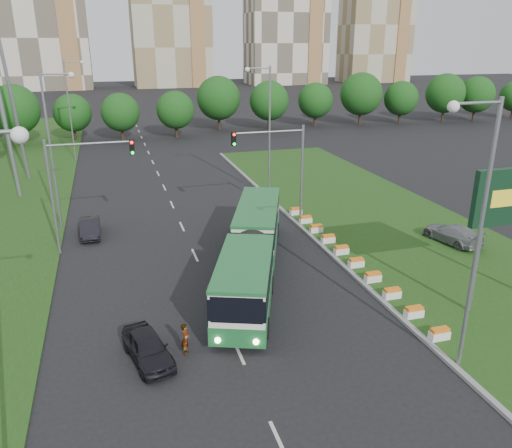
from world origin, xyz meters
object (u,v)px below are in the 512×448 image
object	(u,v)px
articulated_bus	(248,249)
car_left_far	(90,227)
traffic_mast_left	(75,178)
traffic_mast_median	(283,160)
pedestrian	(185,339)
shopping_trolley	(226,333)
car_left_near	(148,348)
car_median	(452,234)

from	to	relation	value
articulated_bus	car_left_far	world-z (taller)	articulated_bus
traffic_mast_left	articulated_bus	bearing A→B (deg)	-34.96
traffic_mast_median	car_left_far	bearing A→B (deg)	172.40
traffic_mast_median	car_left_far	world-z (taller)	traffic_mast_median
car_left_far	pedestrian	xyz separation A→B (m)	(4.55, -17.41, 0.13)
shopping_trolley	traffic_mast_left	bearing A→B (deg)	98.80
traffic_mast_left	car_left_near	xyz separation A→B (m)	(3.20, -14.49, -4.67)
car_left_far	shopping_trolley	bearing A→B (deg)	-69.01
shopping_trolley	traffic_mast_median	bearing A→B (deg)	42.96
articulated_bus	car_median	distance (m)	15.73
car_left_near	car_median	size ratio (longest dim) A/B	0.86
shopping_trolley	car_median	bearing A→B (deg)	3.40
traffic_mast_left	shopping_trolley	bearing A→B (deg)	-62.86
articulated_bus	car_left_far	distance (m)	13.97
traffic_mast_left	car_left_near	bearing A→B (deg)	-77.54
car_left_far	shopping_trolley	size ratio (longest dim) A/B	6.12
traffic_mast_median	articulated_bus	bearing A→B (deg)	-122.21
traffic_mast_left	articulated_bus	world-z (taller)	traffic_mast_left
car_median	shopping_trolley	distance (m)	20.14
car_left_far	car_median	bearing A→B (deg)	-20.80
traffic_mast_median	car_left_near	world-z (taller)	traffic_mast_median
articulated_bus	shopping_trolley	bearing A→B (deg)	-93.18
articulated_bus	car_left_near	bearing A→B (deg)	-111.80
traffic_mast_median	pedestrian	bearing A→B (deg)	-123.44
articulated_bus	car_left_far	bearing A→B (deg)	154.97
car_left_near	pedestrian	distance (m)	1.76
traffic_mast_left	traffic_mast_median	bearing A→B (deg)	3.77
traffic_mast_median	articulated_bus	size ratio (longest dim) A/B	0.46
car_median	shopping_trolley	world-z (taller)	car_median
traffic_mast_median	car_left_near	bearing A→B (deg)	-127.65
articulated_bus	car_left_far	xyz separation A→B (m)	(-9.68, 10.02, -1.10)
articulated_bus	pedestrian	distance (m)	9.04
car_median	shopping_trolley	size ratio (longest dim) A/B	7.06
car_median	car_left_near	bearing A→B (deg)	8.21
car_left_far	pedestrian	size ratio (longest dim) A/B	2.53
traffic_mast_left	car_median	size ratio (longest dim) A/B	1.72
pedestrian	car_median	bearing A→B (deg)	-50.15
car_left_near	car_left_far	world-z (taller)	car_left_near
articulated_bus	shopping_trolley	size ratio (longest dim) A/B	26.58
pedestrian	car_left_near	bearing A→B (deg)	110.25
traffic_mast_left	pedestrian	bearing A→B (deg)	-71.04
traffic_mast_median	pedestrian	distance (m)	19.05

